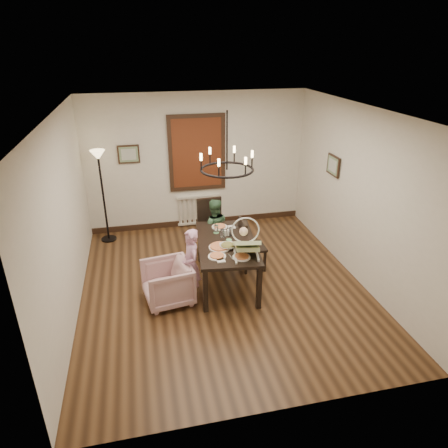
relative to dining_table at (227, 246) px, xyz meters
name	(u,v)px	position (x,y,z in m)	size (l,w,h in m)	color
room_shell	(218,199)	(-0.08, 0.27, 0.73)	(4.51, 5.00, 2.81)	brown
dining_table	(227,246)	(0.00, 0.00, 0.00)	(1.08, 1.71, 0.76)	black
chair_far	(212,228)	(-0.04, 1.04, -0.15)	(0.46, 0.46, 1.05)	black
chair_right	(253,244)	(0.55, 0.36, -0.20)	(0.41, 0.41, 0.94)	black
armchair	(168,283)	(-0.99, -0.32, -0.35)	(0.70, 0.71, 0.65)	#C999A0
elderly_woman	(191,270)	(-0.62, -0.27, -0.20)	(0.35, 0.23, 0.95)	#D093B4
seated_man	(214,234)	(-0.04, 0.89, -0.20)	(0.46, 0.36, 0.95)	#3A6242
baby_bouncer	(246,242)	(0.19, -0.45, 0.28)	(0.44, 0.61, 0.40)	beige
salad_bowl	(227,246)	(-0.04, -0.21, 0.12)	(0.29, 0.29, 0.07)	white
pizza_platter	(220,247)	(-0.15, -0.19, 0.11)	(0.34, 0.34, 0.04)	tan
drinking_glass	(222,233)	(-0.03, 0.18, 0.15)	(0.07, 0.07, 0.14)	silver
window_blinds	(197,153)	(-0.08, 2.36, 0.93)	(1.00, 0.03, 1.40)	brown
radiator	(199,210)	(-0.08, 2.38, -0.32)	(0.92, 0.12, 0.62)	silver
picture_back	(129,154)	(-1.43, 2.37, 0.98)	(0.42, 0.03, 0.36)	black
picture_right	(333,165)	(2.13, 0.80, 0.98)	(0.42, 0.03, 0.36)	black
floor_lamp	(104,198)	(-1.98, 2.05, 0.23)	(0.30, 0.30, 1.80)	black
chandelier	(227,170)	(0.00, 0.00, 1.28)	(0.80, 0.80, 0.04)	black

